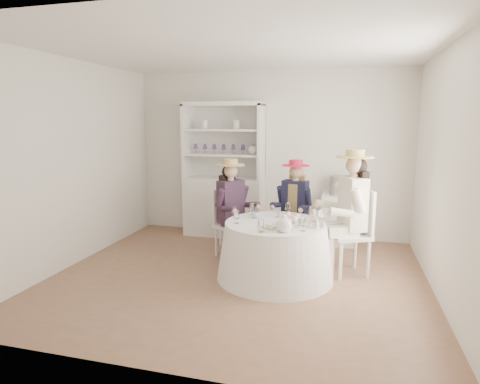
# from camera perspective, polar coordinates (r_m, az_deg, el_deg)

# --- Properties ---
(ground) EXTENTS (4.50, 4.50, 0.00)m
(ground) POSITION_cam_1_polar(r_m,az_deg,el_deg) (5.07, -0.30, -11.96)
(ground) COLOR brown
(ground) RESTS_ON ground
(ceiling) EXTENTS (4.50, 4.50, 0.00)m
(ceiling) POSITION_cam_1_polar(r_m,az_deg,el_deg) (4.76, -0.33, 19.72)
(ceiling) COLOR white
(ceiling) RESTS_ON wall_back
(wall_back) EXTENTS (4.50, 0.00, 4.50)m
(wall_back) POSITION_cam_1_polar(r_m,az_deg,el_deg) (6.67, 4.21, 5.31)
(wall_back) COLOR silver
(wall_back) RESTS_ON ground
(wall_front) EXTENTS (4.50, 0.00, 4.50)m
(wall_front) POSITION_cam_1_polar(r_m,az_deg,el_deg) (2.87, -10.83, -1.22)
(wall_front) COLOR silver
(wall_front) RESTS_ON ground
(wall_left) EXTENTS (0.00, 4.50, 4.50)m
(wall_left) POSITION_cam_1_polar(r_m,az_deg,el_deg) (5.74, -22.58, 3.79)
(wall_left) COLOR silver
(wall_left) RESTS_ON ground
(wall_right) EXTENTS (0.00, 4.50, 4.50)m
(wall_right) POSITION_cam_1_polar(r_m,az_deg,el_deg) (4.68, 27.36, 2.17)
(wall_right) COLOR silver
(wall_right) RESTS_ON ground
(tea_table) EXTENTS (1.42, 1.42, 0.70)m
(tea_table) POSITION_cam_1_polar(r_m,az_deg,el_deg) (4.95, 5.01, -8.28)
(tea_table) COLOR white
(tea_table) RESTS_ON ground
(hutch) EXTENTS (1.38, 0.70, 2.20)m
(hutch) POSITION_cam_1_polar(r_m,az_deg,el_deg) (6.69, -2.22, 0.45)
(hutch) COLOR silver
(hutch) RESTS_ON ground
(side_table) EXTENTS (0.51, 0.51, 0.78)m
(side_table) POSITION_cam_1_polar(r_m,az_deg,el_deg) (6.46, 13.73, -3.75)
(side_table) COLOR silver
(side_table) RESTS_ON ground
(hatbox) EXTENTS (0.29, 0.29, 0.29)m
(hatbox) POSITION_cam_1_polar(r_m,az_deg,el_deg) (6.36, 13.93, 0.91)
(hatbox) COLOR black
(hatbox) RESTS_ON side_table
(guest_left) EXTENTS (0.60, 0.57, 1.39)m
(guest_left) POSITION_cam_1_polar(r_m,az_deg,el_deg) (5.56, -1.17, -1.53)
(guest_left) COLOR silver
(guest_left) RESTS_ON ground
(guest_mid) EXTENTS (0.51, 0.55, 1.37)m
(guest_mid) POSITION_cam_1_polar(r_m,az_deg,el_deg) (5.72, 7.76, -1.40)
(guest_mid) COLOR silver
(guest_mid) RESTS_ON ground
(guest_right) EXTENTS (0.66, 0.60, 1.57)m
(guest_right) POSITION_cam_1_polar(r_m,az_deg,el_deg) (5.09, 15.44, -1.84)
(guest_right) COLOR silver
(guest_right) RESTS_ON ground
(spare_chair) EXTENTS (0.42, 0.42, 0.95)m
(spare_chair) POSITION_cam_1_polar(r_m,az_deg,el_deg) (6.15, -1.17, -3.00)
(spare_chair) COLOR silver
(spare_chair) RESTS_ON ground
(teacup_a) EXTENTS (0.09, 0.09, 0.07)m
(teacup_a) POSITION_cam_1_polar(r_m,az_deg,el_deg) (5.03, 2.22, -3.35)
(teacup_a) COLOR white
(teacup_a) RESTS_ON tea_table
(teacup_b) EXTENTS (0.09, 0.09, 0.06)m
(teacup_b) POSITION_cam_1_polar(r_m,az_deg,el_deg) (5.09, 5.62, -3.26)
(teacup_b) COLOR white
(teacup_b) RESTS_ON tea_table
(teacup_c) EXTENTS (0.10, 0.10, 0.07)m
(teacup_c) POSITION_cam_1_polar(r_m,az_deg,el_deg) (4.87, 8.31, -3.93)
(teacup_c) COLOR white
(teacup_c) RESTS_ON tea_table
(flower_bowl) EXTENTS (0.26, 0.26, 0.05)m
(flower_bowl) POSITION_cam_1_polar(r_m,az_deg,el_deg) (4.81, 7.68, -4.17)
(flower_bowl) COLOR white
(flower_bowl) RESTS_ON tea_table
(flower_arrangement) EXTENTS (0.19, 0.19, 0.07)m
(flower_arrangement) POSITION_cam_1_polar(r_m,az_deg,el_deg) (4.70, 7.19, -3.71)
(flower_arrangement) COLOR #DB6D85
(flower_arrangement) RESTS_ON tea_table
(table_teapot) EXTENTS (0.24, 0.17, 0.18)m
(table_teapot) POSITION_cam_1_polar(r_m,az_deg,el_deg) (4.43, 6.38, -4.72)
(table_teapot) COLOR white
(table_teapot) RESTS_ON tea_table
(sandwich_plate) EXTENTS (0.26, 0.26, 0.06)m
(sandwich_plate) POSITION_cam_1_polar(r_m,az_deg,el_deg) (4.52, 4.27, -5.20)
(sandwich_plate) COLOR white
(sandwich_plate) RESTS_ON tea_table
(cupcake_stand) EXTENTS (0.21, 0.21, 0.20)m
(cupcake_stand) POSITION_cam_1_polar(r_m,az_deg,el_deg) (4.68, 10.89, -4.09)
(cupcake_stand) COLOR white
(cupcake_stand) RESTS_ON tea_table
(stemware_set) EXTENTS (0.96, 1.01, 0.15)m
(stemware_set) POSITION_cam_1_polar(r_m,az_deg,el_deg) (4.83, 5.09, -3.46)
(stemware_set) COLOR white
(stemware_set) RESTS_ON tea_table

